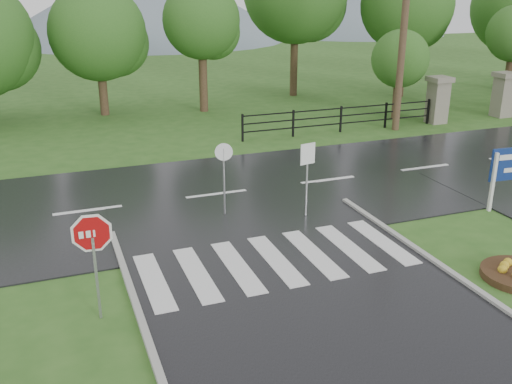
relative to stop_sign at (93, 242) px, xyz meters
name	(u,v)px	position (x,y,z in m)	size (l,w,h in m)	color
main_road	(217,195)	(4.29, 6.02, -1.70)	(90.00, 8.00, 0.04)	black
crosswalk	(276,260)	(4.29, 1.02, -1.64)	(6.50, 2.80, 0.02)	silver
pillar_west	(438,99)	(17.29, 12.02, -0.52)	(1.00, 1.00, 2.24)	gray
pillar_east	(503,94)	(21.29, 12.02, -0.52)	(1.00, 1.00, 2.24)	gray
fence_west	(341,116)	(12.04, 12.02, -0.97)	(9.58, 0.08, 1.20)	black
hills	(121,166)	(7.78, 61.02, -17.23)	(102.00, 48.00, 48.00)	slate
treeline	(159,109)	(5.29, 20.02, -1.70)	(83.20, 5.20, 10.00)	#26581B
stop_sign	(93,242)	(0.00, 0.00, 0.00)	(1.07, 0.14, 2.41)	#939399
reg_sign_small	(307,166)	(6.19, 3.36, -0.13)	(0.49, 0.12, 2.22)	#939399
reg_sign_round	(224,170)	(4.02, 4.31, -0.31)	(0.50, 0.14, 2.19)	#939399
utility_pole_east	(404,21)	(14.66, 11.52, 3.16)	(1.70, 0.32, 9.57)	#473523
entrance_tree_left	(400,59)	(15.99, 13.52, 1.24)	(2.80, 2.80, 4.37)	#3D2B1C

